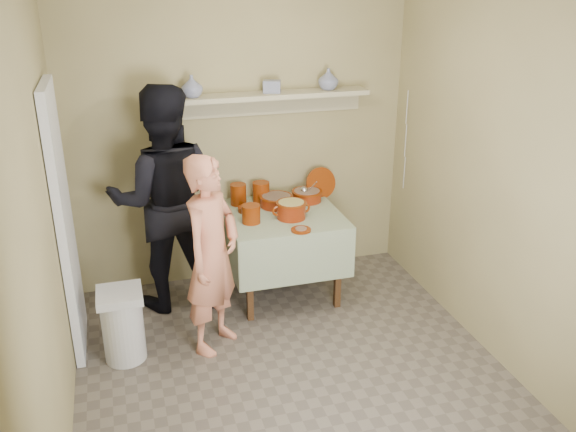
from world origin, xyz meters
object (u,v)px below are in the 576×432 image
object	(u,v)px
person_helper	(164,200)
trash_bin	(123,325)
serving_table	(282,226)
cazuela_rice	(291,209)
person_cook	(212,255)

from	to	relation	value
person_helper	trash_bin	world-z (taller)	person_helper
serving_table	trash_bin	size ratio (longest dim) A/B	1.74
cazuela_rice	trash_bin	xyz separation A→B (m)	(-1.43, -0.51, -0.56)
person_helper	serving_table	distance (m)	1.02
serving_table	person_cook	bearing A→B (deg)	-137.61
cazuela_rice	person_helper	bearing A→B (deg)	166.61
person_cook	serving_table	distance (m)	0.97
serving_table	trash_bin	bearing A→B (deg)	-155.09
person_helper	trash_bin	size ratio (longest dim) A/B	3.37
person_cook	person_helper	xyz separation A→B (m)	(-0.26, 0.75, 0.18)
person_cook	cazuela_rice	bearing A→B (deg)	-13.34
serving_table	trash_bin	world-z (taller)	serving_table
person_helper	trash_bin	bearing A→B (deg)	63.22
cazuela_rice	trash_bin	distance (m)	1.62
person_cook	person_helper	distance (m)	0.82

